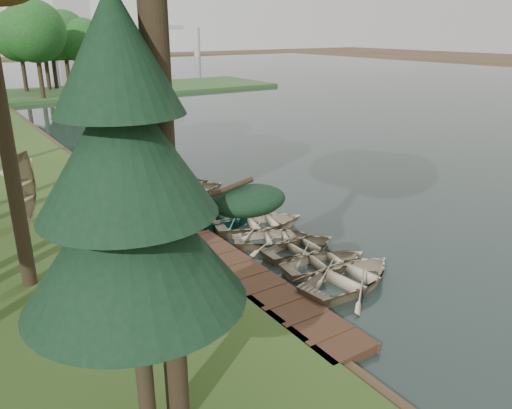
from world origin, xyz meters
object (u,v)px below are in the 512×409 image
rowboat_1 (326,261)px  rowboat_2 (301,245)px  stored_rowboat (29,216)px  pine_tree (128,187)px  rowboat_0 (350,275)px  boardwalk (205,248)px

rowboat_1 → rowboat_2: (0.12, 1.51, -0.02)m
rowboat_1 → stored_rowboat: size_ratio=1.08×
rowboat_1 → pine_tree: (-8.02, -4.04, 5.10)m
rowboat_1 → pine_tree: pine_tree is taller
stored_rowboat → rowboat_1: bearing=-98.6°
rowboat_0 → rowboat_1: bearing=-12.7°
rowboat_0 → boardwalk: bearing=19.8°
rowboat_1 → pine_tree: 10.33m
rowboat_0 → rowboat_2: bearing=-12.3°
boardwalk → stored_rowboat: size_ratio=5.40×
rowboat_0 → stored_rowboat: bearing=27.6°
rowboat_1 → rowboat_2: bearing=2.8°
rowboat_0 → stored_rowboat: 13.26m
rowboat_1 → stored_rowboat: stored_rowboat is taller
rowboat_2 → pine_tree: bearing=124.6°
boardwalk → stored_rowboat: (-5.01, 5.84, 0.46)m
pine_tree → boardwalk: bearing=55.5°
rowboat_1 → boardwalk: bearing=43.5°
boardwalk → rowboat_1: bearing=-53.8°
rowboat_0 → pine_tree: 9.76m
boardwalk → rowboat_2: 3.59m
rowboat_0 → pine_tree: size_ratio=0.46×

